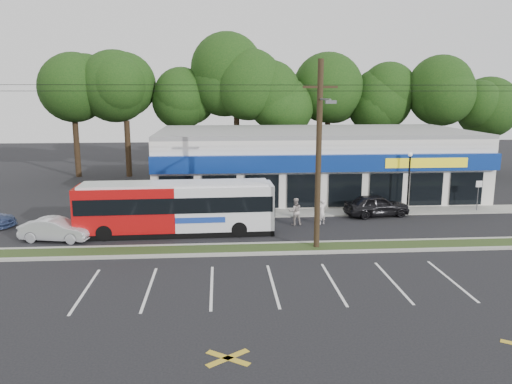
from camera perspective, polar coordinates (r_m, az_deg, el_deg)
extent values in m
plane|color=black|center=(26.09, 0.79, -7.31)|extent=(120.00, 120.00, 0.00)
cube|color=#243616|center=(27.02, 0.61, -6.51)|extent=(40.00, 1.60, 0.12)
cube|color=#9E9E93|center=(26.21, 0.76, -7.06)|extent=(40.00, 0.25, 0.14)
cube|color=#9E9E93|center=(27.82, 0.46, -5.95)|extent=(40.00, 0.25, 0.14)
cube|color=#9E9E93|center=(35.37, 7.62, -2.29)|extent=(32.00, 2.20, 0.10)
cube|color=silver|center=(41.75, 6.43, 3.27)|extent=(25.00, 12.00, 5.00)
cube|color=navy|center=(35.56, 8.30, 3.26)|extent=(25.00, 0.50, 1.20)
cube|color=black|center=(36.08, 8.15, 0.16)|extent=(24.00, 0.12, 2.40)
cube|color=yellow|center=(37.45, 18.93, 3.17)|extent=(6.00, 0.06, 0.70)
cube|color=gray|center=(41.46, 6.51, 6.89)|extent=(25.00, 12.00, 0.30)
cylinder|color=black|center=(26.35, 7.16, 3.97)|extent=(0.30, 0.30, 10.00)
cube|color=black|center=(26.13, 7.36, 11.82)|extent=(1.80, 0.12, 0.12)
cylinder|color=#59595E|center=(24.96, 7.88, 10.45)|extent=(0.10, 2.40, 0.10)
cube|color=#59595E|center=(23.69, 8.53, 10.14)|extent=(0.50, 0.25, 0.15)
cylinder|color=black|center=(25.71, 0.65, 12.14)|extent=(50.00, 0.02, 0.02)
cylinder|color=black|center=(25.70, 0.65, 11.47)|extent=(50.00, 0.02, 0.02)
cylinder|color=black|center=(36.48, 17.03, 0.85)|extent=(0.12, 0.12, 4.00)
sphere|color=silver|center=(36.17, 17.22, 4.12)|extent=(0.30, 0.30, 0.30)
cylinder|color=#59595E|center=(38.55, 24.00, -0.45)|extent=(0.06, 0.06, 2.20)
cube|color=white|center=(38.35, 24.15, 0.85)|extent=(0.45, 0.04, 0.45)
cylinder|color=black|center=(52.76, -19.45, 4.78)|extent=(0.56, 0.56, 5.72)
sphere|color=black|center=(52.47, -19.86, 10.85)|extent=(6.76, 6.76, 6.76)
cylinder|color=black|center=(51.67, -14.08, 4.96)|extent=(0.56, 0.56, 5.72)
sphere|color=black|center=(51.38, -14.39, 11.16)|extent=(6.76, 6.76, 6.76)
cylinder|color=black|center=(51.06, -8.52, 5.10)|extent=(0.56, 0.56, 5.72)
sphere|color=black|center=(50.76, -8.71, 11.39)|extent=(6.76, 6.76, 6.76)
cylinder|color=black|center=(50.93, -2.88, 5.20)|extent=(0.56, 0.56, 5.72)
sphere|color=black|center=(50.63, -2.95, 11.50)|extent=(6.76, 6.76, 6.76)
cylinder|color=black|center=(51.29, 2.73, 5.24)|extent=(0.56, 0.56, 5.72)
sphere|color=black|center=(50.99, 2.80, 11.50)|extent=(6.76, 6.76, 6.76)
cylinder|color=black|center=(52.12, 8.22, 5.24)|extent=(0.56, 0.56, 5.72)
sphere|color=black|center=(51.83, 8.40, 11.39)|extent=(6.76, 6.76, 6.76)
cylinder|color=black|center=(53.42, 13.49, 5.19)|extent=(0.56, 0.56, 5.72)
sphere|color=black|center=(53.13, 13.77, 11.19)|extent=(6.76, 6.76, 6.76)
cylinder|color=black|center=(55.14, 18.47, 5.11)|extent=(0.56, 0.56, 5.72)
sphere|color=black|center=(54.86, 18.84, 10.91)|extent=(6.76, 6.76, 6.76)
cylinder|color=black|center=(57.25, 23.11, 4.99)|extent=(0.56, 0.56, 5.72)
sphere|color=black|center=(56.98, 23.55, 10.58)|extent=(6.76, 6.76, 6.76)
cube|color=#AF0D0E|center=(30.31, -14.57, -1.76)|extent=(5.82, 2.55, 2.64)
cube|color=white|center=(29.96, -3.63, -1.57)|extent=(5.82, 2.55, 2.64)
cube|color=black|center=(30.36, -9.05, -4.37)|extent=(11.57, 2.65, 0.34)
cube|color=black|center=(29.93, -9.15, -1.09)|extent=(11.34, 2.76, 0.91)
cube|color=black|center=(30.16, 1.90, -1.13)|extent=(0.11, 2.04, 1.34)
cube|color=#193899|center=(28.89, -6.38, -3.23)|extent=(2.88, 0.11, 0.34)
cube|color=white|center=(29.72, -9.22, 0.90)|extent=(10.99, 2.45, 0.17)
cylinder|color=black|center=(29.78, -16.96, -4.51)|extent=(0.93, 0.29, 0.92)
cylinder|color=black|center=(31.82, -16.23, -3.45)|extent=(0.93, 0.29, 0.92)
cylinder|color=black|center=(29.25, -1.94, -4.29)|extent=(0.93, 0.29, 0.92)
cylinder|color=black|center=(31.33, -2.20, -3.22)|extent=(0.93, 0.29, 0.92)
imported|color=black|center=(35.02, 13.62, -1.47)|extent=(4.64, 2.44, 1.51)
imported|color=#B6B8BE|center=(30.68, -21.88, -4.00)|extent=(4.18, 2.08, 1.32)
imported|color=silver|center=(32.19, 7.52, -2.26)|extent=(0.71, 0.65, 1.64)
imported|color=#B3A7A1|center=(31.88, 4.50, -2.22)|extent=(0.90, 0.72, 1.75)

